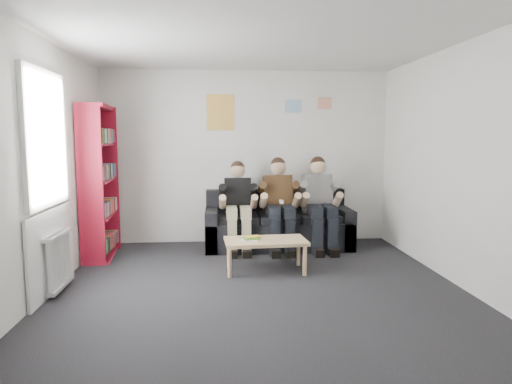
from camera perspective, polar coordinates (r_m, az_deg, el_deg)
room_shell at (r=4.76m, az=0.49°, el=3.07°), size 5.00×5.00×5.00m
sofa at (r=7.00m, az=2.71°, el=-4.36°), size 2.18×0.89×0.84m
bookshelf at (r=6.64m, az=-18.92°, el=1.17°), size 0.31×0.94×2.10m
coffee_table at (r=5.70m, az=1.21°, el=-6.43°), size 1.01×0.55×0.40m
game_cases at (r=5.65m, az=-0.62°, el=-5.82°), size 0.22×0.19×0.04m
person_left at (r=6.69m, az=-2.24°, el=-1.82°), size 0.40×0.85×1.31m
person_middle at (r=6.74m, az=2.94°, el=-1.59°), size 0.43×0.91×1.37m
person_right at (r=6.85m, az=8.00°, el=-1.49°), size 0.43×0.92×1.38m
radiator at (r=5.38m, az=-23.41°, el=-7.84°), size 0.10×0.64×0.60m
window at (r=5.28m, az=-24.51°, el=-0.67°), size 0.05×1.30×2.36m
poster_large at (r=7.22m, az=-4.49°, el=9.89°), size 0.42×0.01×0.55m
poster_blue at (r=7.32m, az=4.70°, el=10.63°), size 0.25×0.01×0.20m
poster_pink at (r=7.42m, az=8.58°, el=10.92°), size 0.22×0.01×0.18m
poster_sign at (r=7.26m, az=-9.34°, el=11.39°), size 0.20×0.01×0.14m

